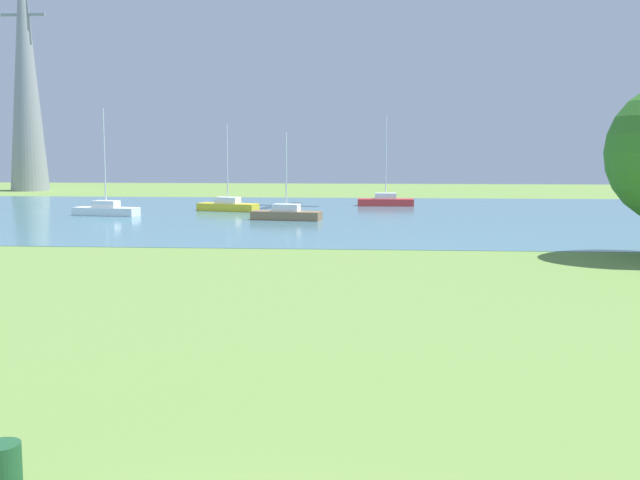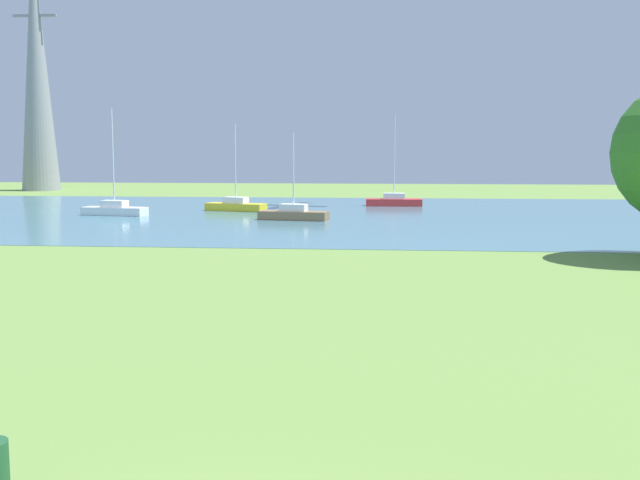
{
  "view_description": "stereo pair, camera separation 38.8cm",
  "coord_description": "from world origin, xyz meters",
  "px_view_note": "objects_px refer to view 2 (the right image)",
  "views": [
    {
      "loc": [
        1.79,
        -7.79,
        4.94
      ],
      "look_at": [
        -0.03,
        15.74,
        2.16
      ],
      "focal_mm": 43.67,
      "sensor_mm": 36.0,
      "label": 1
    },
    {
      "loc": [
        2.17,
        -7.76,
        4.94
      ],
      "look_at": [
        -0.03,
        15.74,
        2.16
      ],
      "focal_mm": 43.67,
      "sensor_mm": 36.0,
      "label": 2
    }
  ],
  "objects_px": {
    "sailboat_red": "(394,201)",
    "sailboat_brown": "(294,214)",
    "sailboat_white": "(115,209)",
    "electricity_pylon": "(37,66)",
    "sailboat_yellow": "(236,205)"
  },
  "relations": [
    {
      "from": "sailboat_red",
      "to": "sailboat_brown",
      "type": "height_order",
      "value": "sailboat_red"
    },
    {
      "from": "sailboat_yellow",
      "to": "sailboat_red",
      "type": "bearing_deg",
      "value": 27.81
    },
    {
      "from": "sailboat_brown",
      "to": "electricity_pylon",
      "type": "relative_size",
      "value": 0.21
    },
    {
      "from": "sailboat_red",
      "to": "sailboat_white",
      "type": "height_order",
      "value": "sailboat_white"
    },
    {
      "from": "sailboat_brown",
      "to": "electricity_pylon",
      "type": "distance_m",
      "value": 51.54
    },
    {
      "from": "sailboat_brown",
      "to": "electricity_pylon",
      "type": "height_order",
      "value": "electricity_pylon"
    },
    {
      "from": "electricity_pylon",
      "to": "sailboat_white",
      "type": "bearing_deg",
      "value": -57.56
    },
    {
      "from": "sailboat_white",
      "to": "sailboat_yellow",
      "type": "bearing_deg",
      "value": 30.65
    },
    {
      "from": "sailboat_red",
      "to": "electricity_pylon",
      "type": "distance_m",
      "value": 48.9
    },
    {
      "from": "sailboat_brown",
      "to": "sailboat_yellow",
      "type": "bearing_deg",
      "value": 127.18
    },
    {
      "from": "sailboat_red",
      "to": "sailboat_yellow",
      "type": "bearing_deg",
      "value": -152.19
    },
    {
      "from": "sailboat_yellow",
      "to": "sailboat_brown",
      "type": "relative_size",
      "value": 1.14
    },
    {
      "from": "sailboat_yellow",
      "to": "electricity_pylon",
      "type": "distance_m",
      "value": 42.86
    },
    {
      "from": "sailboat_white",
      "to": "electricity_pylon",
      "type": "relative_size",
      "value": 0.27
    },
    {
      "from": "sailboat_white",
      "to": "sailboat_brown",
      "type": "distance_m",
      "value": 13.92
    }
  ]
}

